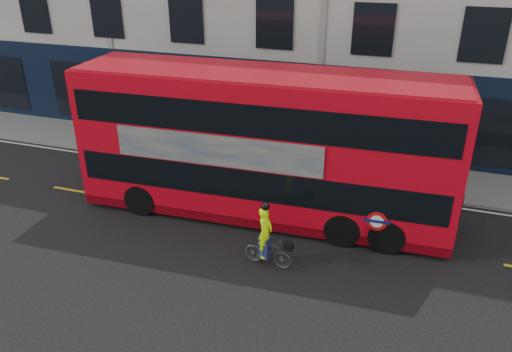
% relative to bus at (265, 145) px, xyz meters
% --- Properties ---
extents(ground, '(120.00, 120.00, 0.00)m').
position_rel_bus_xyz_m(ground, '(0.58, -2.20, -2.57)').
color(ground, black).
rests_on(ground, ground).
extents(pavement, '(60.00, 3.00, 0.12)m').
position_rel_bus_xyz_m(pavement, '(0.58, 4.30, -2.51)').
color(pavement, slate).
rests_on(pavement, ground).
extents(kerb, '(60.00, 0.12, 0.13)m').
position_rel_bus_xyz_m(kerb, '(0.58, 2.80, -2.50)').
color(kerb, slate).
rests_on(kerb, ground).
extents(road_edge_line, '(58.00, 0.10, 0.01)m').
position_rel_bus_xyz_m(road_edge_line, '(0.58, 2.50, -2.56)').
color(road_edge_line, silver).
rests_on(road_edge_line, ground).
extents(lane_dashes, '(58.00, 0.12, 0.01)m').
position_rel_bus_xyz_m(lane_dashes, '(0.58, -0.70, -2.56)').
color(lane_dashes, gold).
rests_on(lane_dashes, ground).
extents(bus, '(12.50, 3.27, 5.00)m').
position_rel_bus_xyz_m(bus, '(0.00, 0.00, 0.00)').
color(bus, red).
rests_on(bus, ground).
extents(cyclist, '(1.52, 0.60, 2.09)m').
position_rel_bus_xyz_m(cyclist, '(1.01, -2.91, -1.86)').
color(cyclist, '#414446').
rests_on(cyclist, ground).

